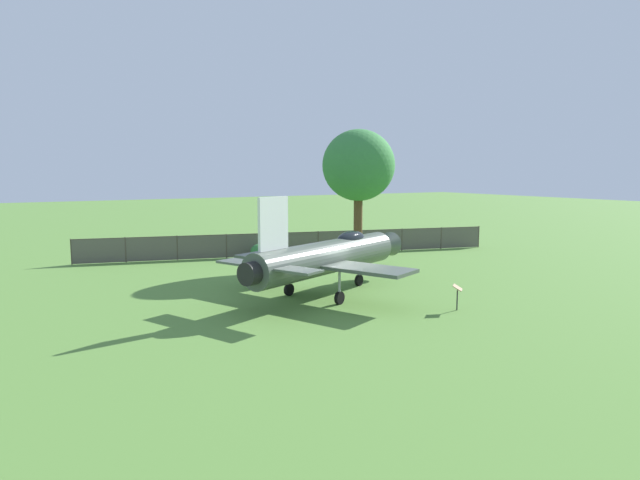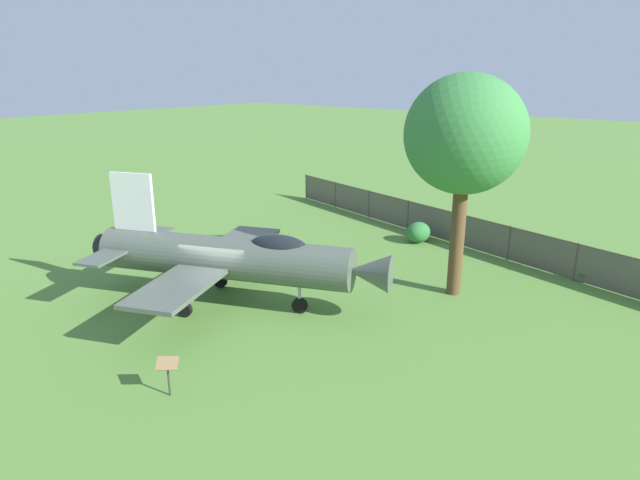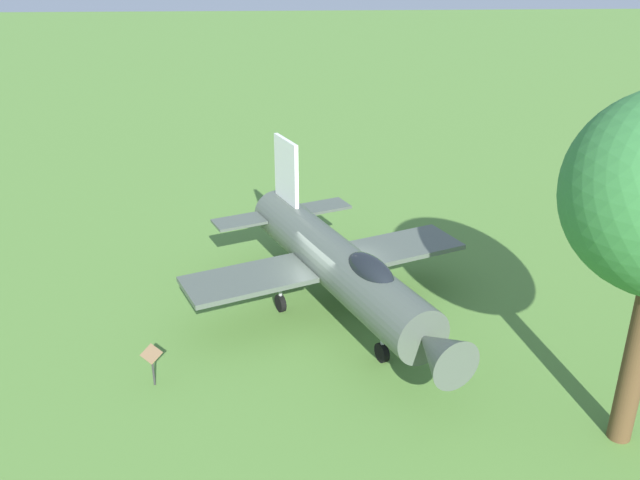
{
  "view_description": "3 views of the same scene",
  "coord_description": "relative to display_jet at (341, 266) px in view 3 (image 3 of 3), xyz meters",
  "views": [
    {
      "loc": [
        -22.78,
        13.59,
        6.11
      ],
      "look_at": [
        -1.35,
        1.11,
        3.0
      ],
      "focal_mm": 30.84,
      "sensor_mm": 36.0,
      "label": 1
    },
    {
      "loc": [
        -13.22,
        -15.51,
        8.83
      ],
      "look_at": [
        2.67,
        -2.57,
        2.5
      ],
      "focal_mm": 30.98,
      "sensor_mm": 36.0,
      "label": 2
    },
    {
      "loc": [
        -1.55,
        -19.63,
        11.52
      ],
      "look_at": [
        -0.5,
        -0.15,
        2.79
      ],
      "focal_mm": 38.35,
      "sensor_mm": 36.0,
      "label": 3
    }
  ],
  "objects": [
    {
      "name": "display_jet",
      "position": [
        0.0,
        0.0,
        0.0
      ],
      "size": [
        9.62,
        11.62,
        5.03
      ],
      "rotation": [
        0.0,
        0.0,
        5.12
      ],
      "color": "#4C564C",
      "rests_on": "ground_plane"
    },
    {
      "name": "ground_plane",
      "position": [
        -0.14,
        0.33,
        -1.96
      ],
      "size": [
        200.0,
        200.0,
        0.0
      ],
      "primitive_type": "plane",
      "color": "#568438"
    },
    {
      "name": "info_plaque",
      "position": [
        -5.47,
        -3.26,
        -1.1
      ],
      "size": [
        0.69,
        0.71,
        1.14
      ],
      "color": "#333333",
      "rests_on": "ground_plane"
    }
  ]
}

